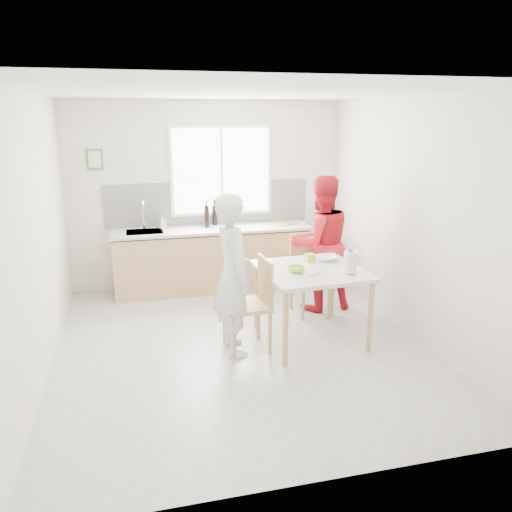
{
  "coord_description": "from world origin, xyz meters",
  "views": [
    {
      "loc": [
        -1.06,
        -5.0,
        2.48
      ],
      "look_at": [
        0.22,
        0.2,
        0.97
      ],
      "focal_mm": 35.0,
      "sensor_mm": 36.0,
      "label": 1
    }
  ],
  "objects_px": {
    "person_red": "(320,244)",
    "person_white": "(233,275)",
    "wine_bottle_a": "(207,216)",
    "chair_left": "(253,300)",
    "bowl_white": "(326,258)",
    "wine_bottle_b": "(215,215)",
    "milk_jug": "(351,262)",
    "chair_far": "(310,270)",
    "bowl_green": "(296,269)",
    "dining_table": "(311,276)"
  },
  "relations": [
    {
      "from": "chair_far",
      "to": "person_white",
      "type": "height_order",
      "value": "person_white"
    },
    {
      "from": "chair_far",
      "to": "dining_table",
      "type": "bearing_deg",
      "value": -112.94
    },
    {
      "from": "wine_bottle_a",
      "to": "person_white",
      "type": "bearing_deg",
      "value": -91.03
    },
    {
      "from": "person_white",
      "to": "chair_left",
      "type": "bearing_deg",
      "value": -90.0
    },
    {
      "from": "chair_far",
      "to": "wine_bottle_b",
      "type": "distance_m",
      "value": 1.75
    },
    {
      "from": "chair_left",
      "to": "person_white",
      "type": "bearing_deg",
      "value": -90.0
    },
    {
      "from": "person_red",
      "to": "milk_jug",
      "type": "height_order",
      "value": "person_red"
    },
    {
      "from": "wine_bottle_a",
      "to": "wine_bottle_b",
      "type": "xyz_separation_m",
      "value": [
        0.13,
        0.13,
        -0.01
      ]
    },
    {
      "from": "milk_jug",
      "to": "chair_left",
      "type": "bearing_deg",
      "value": 164.3
    },
    {
      "from": "chair_far",
      "to": "person_red",
      "type": "relative_size",
      "value": 0.58
    },
    {
      "from": "bowl_green",
      "to": "milk_jug",
      "type": "height_order",
      "value": "milk_jug"
    },
    {
      "from": "chair_left",
      "to": "wine_bottle_a",
      "type": "height_order",
      "value": "wine_bottle_a"
    },
    {
      "from": "wine_bottle_a",
      "to": "bowl_green",
      "type": "bearing_deg",
      "value": -72.74
    },
    {
      "from": "chair_far",
      "to": "bowl_white",
      "type": "distance_m",
      "value": 0.66
    },
    {
      "from": "person_red",
      "to": "milk_jug",
      "type": "relative_size",
      "value": 7.11
    },
    {
      "from": "bowl_green",
      "to": "person_red",
      "type": "bearing_deg",
      "value": 56.36
    },
    {
      "from": "chair_left",
      "to": "person_red",
      "type": "xyz_separation_m",
      "value": [
        1.12,
        0.95,
        0.32
      ]
    },
    {
      "from": "bowl_green",
      "to": "bowl_white",
      "type": "relative_size",
      "value": 0.83
    },
    {
      "from": "bowl_green",
      "to": "wine_bottle_b",
      "type": "xyz_separation_m",
      "value": [
        -0.52,
        2.25,
        0.19
      ]
    },
    {
      "from": "chair_left",
      "to": "milk_jug",
      "type": "height_order",
      "value": "milk_jug"
    },
    {
      "from": "chair_left",
      "to": "bowl_white",
      "type": "bearing_deg",
      "value": 104.4
    },
    {
      "from": "chair_left",
      "to": "person_red",
      "type": "bearing_deg",
      "value": 126.38
    },
    {
      "from": "wine_bottle_a",
      "to": "wine_bottle_b",
      "type": "relative_size",
      "value": 1.07
    },
    {
      "from": "wine_bottle_b",
      "to": "bowl_white",
      "type": "bearing_deg",
      "value": -62.41
    },
    {
      "from": "person_red",
      "to": "person_white",
      "type": "bearing_deg",
      "value": 31.83
    },
    {
      "from": "person_red",
      "to": "wine_bottle_a",
      "type": "relative_size",
      "value": 5.5
    },
    {
      "from": "bowl_white",
      "to": "chair_far",
      "type": "bearing_deg",
      "value": 88.97
    },
    {
      "from": "chair_far",
      "to": "bowl_white",
      "type": "bearing_deg",
      "value": -94.95
    },
    {
      "from": "wine_bottle_a",
      "to": "chair_left",
      "type": "bearing_deg",
      "value": -85.04
    },
    {
      "from": "milk_jug",
      "to": "wine_bottle_b",
      "type": "xyz_separation_m",
      "value": [
        -1.06,
        2.44,
        0.09
      ]
    },
    {
      "from": "chair_left",
      "to": "milk_jug",
      "type": "relative_size",
      "value": 4.09
    },
    {
      "from": "bowl_white",
      "to": "milk_jug",
      "type": "distance_m",
      "value": 0.54
    },
    {
      "from": "person_white",
      "to": "wine_bottle_b",
      "type": "distance_m",
      "value": 2.26
    },
    {
      "from": "dining_table",
      "to": "chair_left",
      "type": "xyz_separation_m",
      "value": [
        -0.67,
        -0.05,
        -0.2
      ]
    },
    {
      "from": "chair_left",
      "to": "person_white",
      "type": "xyz_separation_m",
      "value": [
        -0.22,
        -0.02,
        0.31
      ]
    },
    {
      "from": "bowl_green",
      "to": "person_white",
      "type": "bearing_deg",
      "value": 179.8
    },
    {
      "from": "chair_left",
      "to": "bowl_green",
      "type": "height_order",
      "value": "chair_left"
    },
    {
      "from": "milk_jug",
      "to": "bowl_green",
      "type": "bearing_deg",
      "value": 156.27
    },
    {
      "from": "milk_jug",
      "to": "wine_bottle_a",
      "type": "distance_m",
      "value": 2.6
    },
    {
      "from": "chair_left",
      "to": "person_white",
      "type": "distance_m",
      "value": 0.38
    },
    {
      "from": "person_red",
      "to": "milk_jug",
      "type": "bearing_deg",
      "value": 80.92
    },
    {
      "from": "bowl_white",
      "to": "dining_table",
      "type": "bearing_deg",
      "value": -136.27
    },
    {
      "from": "chair_far",
      "to": "person_red",
      "type": "distance_m",
      "value": 0.36
    },
    {
      "from": "bowl_white",
      "to": "wine_bottle_b",
      "type": "bearing_deg",
      "value": 117.59
    },
    {
      "from": "dining_table",
      "to": "wine_bottle_a",
      "type": "height_order",
      "value": "wine_bottle_a"
    },
    {
      "from": "person_red",
      "to": "wine_bottle_b",
      "type": "relative_size",
      "value": 5.87
    },
    {
      "from": "bowl_green",
      "to": "wine_bottle_b",
      "type": "bearing_deg",
      "value": 103.09
    },
    {
      "from": "dining_table",
      "to": "milk_jug",
      "type": "bearing_deg",
      "value": -36.96
    },
    {
      "from": "person_red",
      "to": "milk_jug",
      "type": "distance_m",
      "value": 1.17
    },
    {
      "from": "bowl_white",
      "to": "wine_bottle_a",
      "type": "xyz_separation_m",
      "value": [
        -1.14,
        1.78,
        0.21
      ]
    }
  ]
}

